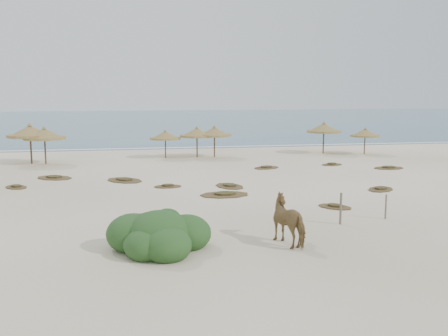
{
  "coord_description": "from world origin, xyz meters",
  "views": [
    {
      "loc": [
        -5.69,
        -23.63,
        5.6
      ],
      "look_at": [
        -0.41,
        5.0,
        1.11
      ],
      "focal_mm": 40.0,
      "sensor_mm": 36.0,
      "label": 1
    }
  ],
  "objects_px": {
    "palapa_0": "(44,135)",
    "palapa_1": "(30,132)",
    "horse": "(291,220)",
    "bush": "(159,236)"
  },
  "relations": [
    {
      "from": "horse",
      "to": "bush",
      "type": "distance_m",
      "value": 4.84
    },
    {
      "from": "palapa_0",
      "to": "palapa_1",
      "type": "height_order",
      "value": "palapa_1"
    },
    {
      "from": "palapa_1",
      "to": "bush",
      "type": "xyz_separation_m",
      "value": [
        8.63,
        -23.44,
        -1.93
      ]
    },
    {
      "from": "palapa_0",
      "to": "horse",
      "type": "xyz_separation_m",
      "value": [
        12.34,
        -23.05,
        -1.41
      ]
    },
    {
      "from": "palapa_0",
      "to": "bush",
      "type": "relative_size",
      "value": 1.09
    },
    {
      "from": "horse",
      "to": "bush",
      "type": "xyz_separation_m",
      "value": [
        -4.83,
        0.04,
        -0.34
      ]
    },
    {
      "from": "palapa_1",
      "to": "bush",
      "type": "height_order",
      "value": "palapa_1"
    },
    {
      "from": "horse",
      "to": "bush",
      "type": "bearing_deg",
      "value": -20.5
    },
    {
      "from": "bush",
      "to": "horse",
      "type": "bearing_deg",
      "value": -0.52
    },
    {
      "from": "palapa_0",
      "to": "palapa_1",
      "type": "distance_m",
      "value": 1.22
    }
  ]
}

